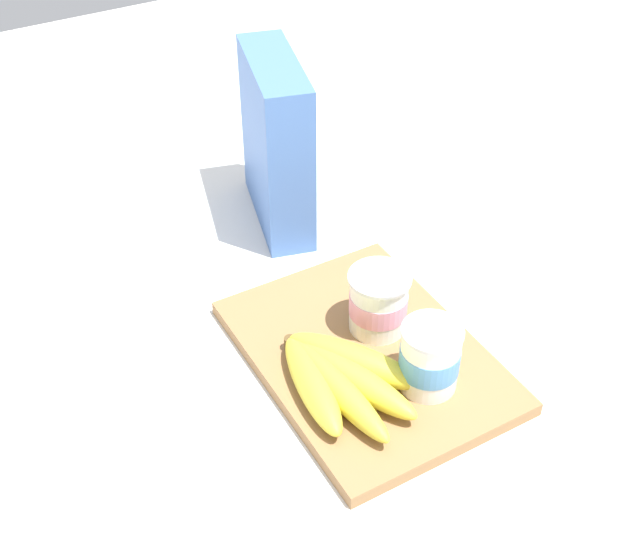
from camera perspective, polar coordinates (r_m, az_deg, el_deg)
name	(u,v)px	position (r m, az deg, el deg)	size (l,w,h in m)	color
ground_plane	(366,361)	(1.01, 3.17, -6.47)	(2.40, 2.40, 0.00)	silver
cutting_board	(366,355)	(1.01, 3.19, -6.11)	(0.34, 0.25, 0.02)	olive
cereal_box	(277,143)	(1.18, -2.99, 8.43)	(0.20, 0.06, 0.25)	#4770B7
yogurt_cup_front	(378,302)	(1.00, 4.03, -2.44)	(0.08, 0.08, 0.08)	white
yogurt_cup_back	(430,358)	(0.94, 7.52, -6.21)	(0.07, 0.07, 0.08)	white
banana_bunch	(340,376)	(0.95, 1.35, -7.52)	(0.20, 0.15, 0.04)	gold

